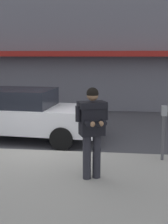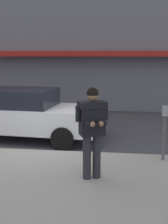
% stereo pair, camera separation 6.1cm
% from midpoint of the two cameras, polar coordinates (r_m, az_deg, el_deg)
% --- Properties ---
extents(ground_plane, '(80.00, 80.00, 0.00)m').
position_cam_midpoint_polar(ground_plane, '(8.40, -8.63, -7.36)').
color(ground_plane, '#3D3D42').
extents(sidewalk, '(32.00, 5.30, 0.14)m').
position_cam_midpoint_polar(sidewalk, '(5.57, -6.41, -16.01)').
color(sidewalk, '#99968E').
rests_on(sidewalk, ground).
extents(curb_paint_line, '(28.00, 0.12, 0.01)m').
position_cam_midpoint_polar(curb_paint_line, '(8.24, -1.76, -7.56)').
color(curb_paint_line, silver).
rests_on(curb_paint_line, ground).
extents(parked_sedan_mid, '(4.62, 2.18, 1.54)m').
position_cam_midpoint_polar(parked_sedan_mid, '(9.62, -11.24, -0.31)').
color(parked_sedan_mid, silver).
rests_on(parked_sedan_mid, ground).
extents(man_texting_on_phone, '(0.61, 0.65, 1.81)m').
position_cam_midpoint_polar(man_texting_on_phone, '(5.97, 1.19, -2.09)').
color(man_texting_on_phone, '#23232B').
rests_on(man_texting_on_phone, sidewalk).
extents(parking_meter, '(0.12, 0.18, 1.27)m').
position_cam_midpoint_polar(parking_meter, '(7.33, 14.12, -2.31)').
color(parking_meter, '#4C4C51').
rests_on(parking_meter, sidewalk).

